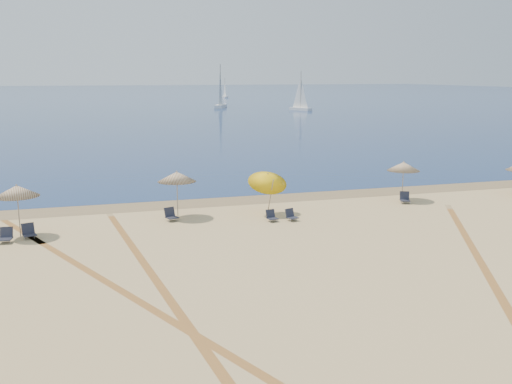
# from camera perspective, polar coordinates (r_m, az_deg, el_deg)

# --- Properties ---
(ocean) EXTENTS (500.00, 500.00, 0.00)m
(ocean) POSITION_cam_1_polar(r_m,az_deg,el_deg) (236.03, -14.18, 9.30)
(ocean) COLOR #0C2151
(ocean) RESTS_ON ground
(wet_sand) EXTENTS (500.00, 500.00, 0.00)m
(wet_sand) POSITION_cam_1_polar(r_m,az_deg,el_deg) (36.70, -1.74, -0.78)
(wet_sand) COLOR olive
(wet_sand) RESTS_ON ground
(umbrella_1) EXTENTS (2.11, 2.11, 2.63)m
(umbrella_1) POSITION_cam_1_polar(r_m,az_deg,el_deg) (30.30, -22.54, 0.09)
(umbrella_1) COLOR gray
(umbrella_1) RESTS_ON ground
(umbrella_2) EXTENTS (2.13, 2.13, 2.63)m
(umbrella_2) POSITION_cam_1_polar(r_m,az_deg,el_deg) (32.16, -7.83, 1.51)
(umbrella_2) COLOR gray
(umbrella_2) RESTS_ON ground
(umbrella_3) EXTENTS (2.21, 2.23, 2.81)m
(umbrella_3) POSITION_cam_1_polar(r_m,az_deg,el_deg) (32.54, 1.19, 1.32)
(umbrella_3) COLOR gray
(umbrella_3) RESTS_ON ground
(umbrella_4) EXTENTS (2.04, 2.04, 2.50)m
(umbrella_4) POSITION_cam_1_polar(r_m,az_deg,el_deg) (37.45, 14.37, 2.47)
(umbrella_4) COLOR gray
(umbrella_4) RESTS_ON ground
(chair_2) EXTENTS (0.68, 0.76, 0.71)m
(chair_2) POSITION_cam_1_polar(r_m,az_deg,el_deg) (29.93, -23.47, -4.00)
(chair_2) COLOR black
(chair_2) RESTS_ON ground
(chair_3) EXTENTS (0.76, 0.83, 0.71)m
(chair_3) POSITION_cam_1_polar(r_m,az_deg,el_deg) (30.27, -21.53, -3.67)
(chair_3) COLOR black
(chair_3) RESTS_ON ground
(chair_4) EXTENTS (0.79, 0.85, 0.71)m
(chair_4) POSITION_cam_1_polar(r_m,az_deg,el_deg) (31.83, -8.41, -2.25)
(chair_4) COLOR black
(chair_4) RESTS_ON ground
(chair_5) EXTENTS (0.61, 0.68, 0.62)m
(chair_5) POSITION_cam_1_polar(r_m,az_deg,el_deg) (31.39, 1.54, -2.40)
(chair_5) COLOR black
(chair_5) RESTS_ON ground
(chair_6) EXTENTS (0.70, 0.75, 0.64)m
(chair_6) POSITION_cam_1_polar(r_m,az_deg,el_deg) (31.60, 3.49, -2.31)
(chair_6) COLOR black
(chair_6) RESTS_ON ground
(chair_7) EXTENTS (0.79, 0.85, 0.70)m
(chair_7) POSITION_cam_1_polar(r_m,az_deg,el_deg) (36.94, 14.48, -0.59)
(chair_7) COLOR black
(chair_7) RESTS_ON ground
(sailboat_0) EXTENTS (1.31, 4.47, 6.60)m
(sailboat_0) POSITION_cam_1_polar(r_m,az_deg,el_deg) (201.20, -3.09, 9.87)
(sailboat_0) COLOR white
(sailboat_0) RESTS_ON ocean
(sailboat_2) EXTENTS (3.76, 5.82, 8.56)m
(sailboat_2) POSITION_cam_1_polar(r_m,az_deg,el_deg) (129.17, 4.42, 9.18)
(sailboat_2) COLOR white
(sailboat_2) RESTS_ON ocean
(sailboat_3) EXTENTS (4.38, 7.00, 10.25)m
(sailboat_3) POSITION_cam_1_polar(r_m,az_deg,el_deg) (139.61, -3.54, 9.58)
(sailboat_3) COLOR white
(sailboat_3) RESTS_ON ocean
(tire_tracks) EXTENTS (51.31, 42.48, 0.00)m
(tire_tracks) POSITION_cam_1_polar(r_m,az_deg,el_deg) (21.37, 0.65, -9.96)
(tire_tracks) COLOR tan
(tire_tracks) RESTS_ON ground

